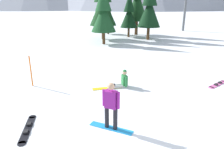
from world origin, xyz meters
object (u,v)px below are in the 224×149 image
(pine_tree_slender, at_px, (103,4))
(pine_tree_young, at_px, (129,13))
(pine_tree_twin, at_px, (150,7))
(pine_tree_broad, at_px, (108,17))
(loose_snowboard_near_left, at_px, (218,84))
(snowboarder_foreground, at_px, (111,105))
(loose_snowboard_far_spare, at_px, (28,129))
(snowboarder_midground, at_px, (121,81))
(trail_marker_pole, at_px, (31,71))
(pine_tree_leaning, at_px, (103,12))

(pine_tree_slender, distance_m, pine_tree_young, 3.78)
(pine_tree_twin, relative_size, pine_tree_young, 1.24)
(pine_tree_young, distance_m, pine_tree_broad, 3.79)
(loose_snowboard_near_left, height_order, pine_tree_broad, pine_tree_broad)
(snowboarder_foreground, distance_m, loose_snowboard_near_left, 7.11)
(pine_tree_slender, xyz_separation_m, pine_tree_broad, (1.83, 4.04, -1.70))
(loose_snowboard_far_spare, height_order, pine_tree_twin, pine_tree_twin)
(snowboarder_midground, distance_m, pine_tree_young, 17.33)
(pine_tree_broad, bearing_deg, pine_tree_twin, -62.99)
(snowboarder_midground, bearing_deg, snowboarder_foreground, -115.18)
(pine_tree_slender, bearing_deg, loose_snowboard_far_spare, -113.30)
(snowboarder_foreground, xyz_separation_m, loose_snowboard_near_left, (6.69, 2.23, -0.87))
(snowboarder_midground, height_order, trail_marker_pole, trail_marker_pole)
(snowboarder_foreground, distance_m, pine_tree_twin, 19.35)
(pine_tree_broad, bearing_deg, snowboarder_foreground, -106.51)
(snowboarder_foreground, xyz_separation_m, pine_tree_twin, (9.76, 16.47, 2.78))
(loose_snowboard_near_left, xyz_separation_m, pine_tree_leaning, (-2.65, 13.13, 3.21))
(snowboarder_foreground, distance_m, trail_marker_pole, 5.74)
(loose_snowboard_near_left, bearing_deg, pine_tree_leaning, 101.43)
(loose_snowboard_far_spare, bearing_deg, pine_tree_leaning, 64.92)
(loose_snowboard_far_spare, height_order, pine_tree_leaning, pine_tree_leaning)
(pine_tree_slender, relative_size, pine_tree_young, 1.37)
(snowboarder_midground, bearing_deg, pine_tree_young, 66.73)
(pine_tree_slender, height_order, pine_tree_broad, pine_tree_slender)
(pine_tree_twin, relative_size, pine_tree_broad, 1.57)
(pine_tree_leaning, bearing_deg, pine_tree_broad, 69.80)
(pine_tree_broad, bearing_deg, loose_snowboard_far_spare, -113.51)
(loose_snowboard_near_left, height_order, pine_tree_leaning, pine_tree_leaning)
(pine_tree_broad, height_order, pine_tree_leaning, pine_tree_leaning)
(loose_snowboard_far_spare, xyz_separation_m, pine_tree_leaning, (6.80, 14.53, 3.21))
(pine_tree_young, bearing_deg, snowboarder_foreground, -113.62)
(snowboarder_midground, relative_size, loose_snowboard_near_left, 1.05)
(loose_snowboard_far_spare, relative_size, pine_tree_leaning, 0.32)
(trail_marker_pole, distance_m, pine_tree_broad, 19.90)
(loose_snowboard_far_spare, relative_size, trail_marker_pole, 1.18)
(loose_snowboard_near_left, bearing_deg, pine_tree_broad, 90.04)
(snowboarder_foreground, xyz_separation_m, snowboarder_midground, (1.63, 3.47, -0.57))
(snowboarder_foreground, bearing_deg, trail_marker_pole, 118.40)
(pine_tree_twin, bearing_deg, loose_snowboard_far_spare, -128.67)
(pine_tree_slender, distance_m, pine_tree_broad, 4.75)
(pine_tree_broad, bearing_deg, pine_tree_young, -62.56)
(trail_marker_pole, xyz_separation_m, pine_tree_slender, (7.58, 13.44, 3.22))
(snowboarder_foreground, height_order, pine_tree_leaning, pine_tree_leaning)
(pine_tree_twin, xyz_separation_m, pine_tree_leaning, (-5.72, -1.11, -0.44))
(snowboarder_foreground, relative_size, pine_tree_young, 0.31)
(snowboarder_midground, bearing_deg, pine_tree_slender, 77.92)
(snowboarder_foreground, relative_size, loose_snowboard_far_spare, 0.89)
(snowboarder_midground, relative_size, pine_tree_broad, 0.43)
(snowboarder_midground, bearing_deg, trail_marker_pole, 160.05)
(pine_tree_young, xyz_separation_m, pine_tree_leaning, (-4.36, -3.85, 0.29))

